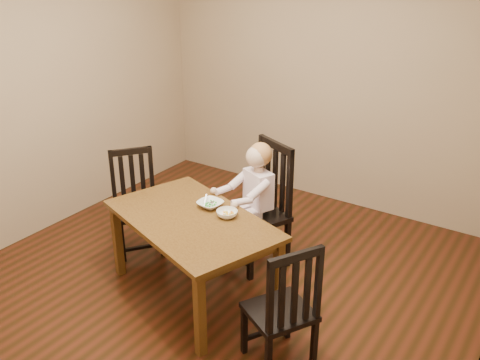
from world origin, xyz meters
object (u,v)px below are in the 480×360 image
Objects in this scene: toddler at (256,193)px; bowl_veg at (227,214)px; chair_left at (136,203)px; dining_table at (192,227)px; chair_right at (284,309)px; bowl_peas at (210,204)px; chair_child at (261,207)px.

toddler reaches higher than bowl_veg.
toddler is at bearing 147.38° from chair_left.
bowl_veg is at bearing 37.99° from dining_table.
chair_right is (0.99, -0.30, -0.16)m from dining_table.
bowl_veg is (0.06, -0.51, 0.04)m from toddler.
toddler is (-0.83, 0.98, 0.23)m from chair_right.
dining_table is at bearing 102.00° from chair_right.
chair_right is at bearing -31.37° from bowl_veg.
chair_right is 0.94m from bowl_veg.
dining_table is 2.66× the size of toddler.
chair_right is at bearing 109.52° from chair_left.
bowl_peas is at bearing 88.10° from dining_table.
chair_left is at bearing 101.41° from chair_right.
dining_table is at bearing 108.87° from chair_left.
chair_right reaches higher than dining_table.
toddler reaches higher than chair_right.
chair_child reaches higher than bowl_peas.
bowl_peas is 1.18× the size of bowl_veg.
chair_right is (1.87, -0.59, -0.00)m from chair_left.
toddler is at bearing 69.29° from chair_right.
toddler reaches higher than chair_left.
chair_left is at bearing 43.68° from toddler.
chair_child is at bearing 70.56° from bowl_peas.
toddler reaches higher than bowl_peas.
toddler is (1.04, 0.38, 0.23)m from chair_left.
chair_child reaches higher than chair_right.
chair_child reaches higher than dining_table.
bowl_peas is at bearing 94.48° from toddler.
chair_right is at bearing 153.70° from toddler.
chair_child is at bearing 67.11° from chair_right.
bowl_peas is 0.22m from bowl_veg.
chair_right reaches higher than bowl_veg.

